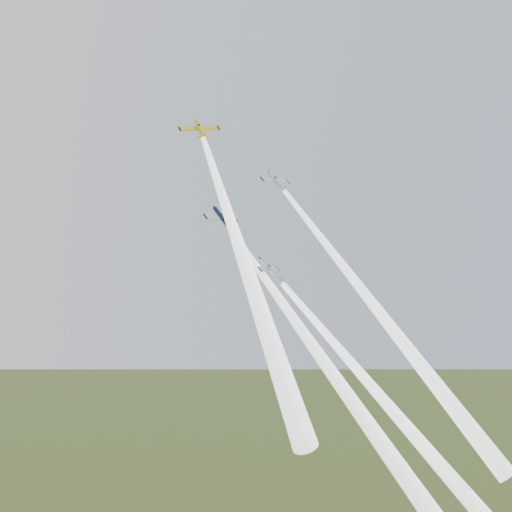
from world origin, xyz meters
name	(u,v)px	position (x,y,z in m)	size (l,w,h in m)	color
plane_yellow	(200,129)	(-7.40, 0.66, 114.77)	(7.57, 7.51, 1.19)	yellow
smoke_trail_yellow	(242,256)	(-14.48, -21.31, 90.00)	(2.87, 2.87, 61.31)	white
plane_navy	(223,219)	(-2.39, 0.62, 99.06)	(7.84, 7.78, 1.23)	#0D1A3C
smoke_trail_navy	(323,361)	(0.64, -21.83, 74.76)	(2.87, 2.87, 60.03)	white
plane_silver_right	(277,181)	(13.46, 4.31, 108.69)	(7.60, 7.54, 1.19)	silver
smoke_trail_silver_right	(377,310)	(15.35, -19.89, 82.65)	(2.87, 2.87, 64.80)	white
plane_silver_low	(271,270)	(0.49, -9.51, 89.32)	(6.93, 6.87, 1.09)	#ADB3BC
smoke_trail_silver_low	(396,414)	(9.00, -28.66, 66.84)	(2.87, 2.87, 55.07)	white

